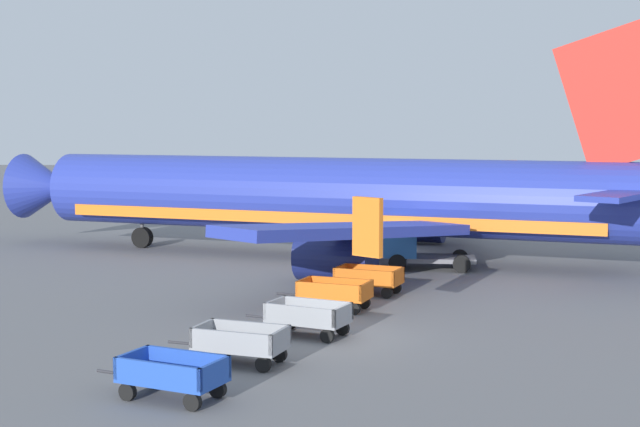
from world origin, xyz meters
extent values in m
plane|color=slate|center=(0.00, 0.00, 0.00)|extent=(220.00, 220.00, 0.00)
cylinder|color=#28389E|center=(-1.69, 16.48, 3.15)|extent=(29.88, 11.71, 3.70)
cube|color=orange|center=(-1.69, 16.48, 2.13)|extent=(26.94, 10.72, 0.56)
cone|color=#28389E|center=(-17.57, 20.96, 3.15)|extent=(4.06, 4.36, 3.63)
cube|color=#28389E|center=(0.02, 7.33, 2.48)|extent=(10.02, 11.87, 1.35)
cube|color=orange|center=(0.78, 0.36, 3.43)|extent=(0.99, 0.83, 1.90)
cylinder|color=navy|center=(-0.74, 9.16, 1.13)|extent=(3.65, 2.89, 2.10)
cube|color=#28389E|center=(4.55, 23.40, 2.48)|extent=(4.00, 13.20, 1.35)
cube|color=orange|center=(8.85, 28.94, 3.43)|extent=(1.12, 0.32, 1.90)
cylinder|color=navy|center=(2.94, 22.23, 1.13)|extent=(3.65, 2.89, 2.10)
cube|color=red|center=(11.59, 12.73, 7.90)|extent=(5.85, 1.97, 6.88)
cube|color=#28389E|center=(10.92, 9.60, 3.75)|extent=(4.39, 5.32, 0.24)
cube|color=#28389E|center=(12.66, 15.76, 3.75)|extent=(2.00, 5.27, 0.24)
cylinder|color=#4C4C51|center=(-11.79, 19.33, 1.57)|extent=(0.20, 0.20, 2.04)
cylinder|color=black|center=(-11.79, 19.33, 0.55)|extent=(1.18, 0.73, 1.10)
cylinder|color=#4C4C51|center=(0.12, 13.69, 1.57)|extent=(0.20, 0.20, 2.04)
cylinder|color=black|center=(0.12, 13.69, 0.55)|extent=(1.18, 0.73, 1.10)
cylinder|color=#4C4C51|center=(1.32, 17.92, 1.57)|extent=(0.20, 0.20, 2.04)
cylinder|color=black|center=(1.32, 17.92, 0.55)|extent=(1.18, 0.73, 1.10)
cube|color=#234CB2|center=(-3.79, -7.00, 0.48)|extent=(2.84, 2.20, 0.08)
cube|color=#234CB2|center=(-4.03, -7.61, 0.80)|extent=(2.37, 0.99, 0.55)
cube|color=#234CB2|center=(-3.56, -6.40, 0.80)|extent=(2.37, 0.99, 0.55)
cube|color=#234CB2|center=(-4.92, -6.57, 0.80)|extent=(0.59, 1.34, 0.55)
cube|color=#234CB2|center=(-2.67, -7.43, 0.80)|extent=(0.59, 1.34, 0.55)
cylinder|color=#2D2D33|center=(-5.48, -6.36, 0.44)|extent=(0.96, 0.43, 0.08)
cylinder|color=black|center=(-4.87, -7.19, 0.22)|extent=(0.47, 0.31, 0.44)
cylinder|color=black|center=(-4.47, -6.14, 0.22)|extent=(0.47, 0.31, 0.44)
cylinder|color=black|center=(-3.12, -7.86, 0.22)|extent=(0.47, 0.31, 0.44)
cylinder|color=black|center=(-2.72, -6.81, 0.22)|extent=(0.47, 0.31, 0.44)
cube|color=gray|center=(-2.66, -3.67, 0.48)|extent=(2.79, 2.03, 0.08)
cube|color=gray|center=(-2.84, -4.30, 0.80)|extent=(2.43, 0.78, 0.55)
cube|color=gray|center=(-2.49, -3.05, 0.80)|extent=(2.43, 0.78, 0.55)
cube|color=gray|center=(-3.82, -3.34, 0.80)|extent=(0.48, 1.37, 0.55)
cube|color=gray|center=(-1.51, -4.00, 0.80)|extent=(0.48, 1.37, 0.55)
cylinder|color=#2D2D33|center=(-4.40, -3.18, 0.44)|extent=(0.98, 0.35, 0.08)
cylinder|color=black|center=(-3.72, -3.95, 0.22)|extent=(0.47, 0.27, 0.44)
cylinder|color=black|center=(-3.41, -2.88, 0.22)|extent=(0.47, 0.27, 0.44)
cylinder|color=black|center=(-1.91, -4.47, 0.22)|extent=(0.47, 0.27, 0.44)
cylinder|color=black|center=(-1.61, -3.39, 0.22)|extent=(0.47, 0.27, 0.44)
cube|color=gray|center=(-1.07, -0.18, 0.48)|extent=(2.84, 2.23, 0.08)
cube|color=gray|center=(-1.31, -0.79, 0.80)|extent=(2.36, 1.02, 0.55)
cube|color=gray|center=(-0.83, 0.42, 0.80)|extent=(2.36, 1.02, 0.55)
cube|color=gray|center=(-2.18, 0.26, 0.80)|extent=(0.61, 1.34, 0.55)
cube|color=gray|center=(0.05, -0.63, 0.80)|extent=(0.61, 1.34, 0.55)
cylinder|color=#2D2D33|center=(-2.74, 0.48, 0.44)|extent=(0.96, 0.45, 0.08)
cylinder|color=black|center=(-2.15, -0.36, 0.22)|extent=(0.47, 0.31, 0.44)
cylinder|color=black|center=(-1.73, 0.68, 0.22)|extent=(0.47, 0.31, 0.44)
cylinder|color=black|center=(-0.41, -1.05, 0.22)|extent=(0.47, 0.31, 0.44)
cylinder|color=black|center=(0.01, -0.01, 0.22)|extent=(0.47, 0.31, 0.44)
cube|color=orange|center=(-0.47, 3.87, 0.48)|extent=(2.80, 2.07, 0.08)
cube|color=orange|center=(-0.66, 3.25, 0.80)|extent=(2.42, 0.82, 0.55)
cube|color=orange|center=(-0.28, 4.50, 0.80)|extent=(2.42, 0.82, 0.55)
cube|color=orange|center=(-1.62, 4.22, 0.80)|extent=(0.50, 1.37, 0.55)
cube|color=orange|center=(0.68, 3.52, 0.80)|extent=(0.50, 1.37, 0.55)
cylinder|color=#2D2D33|center=(-2.19, 4.40, 0.44)|extent=(0.98, 0.37, 0.08)
cylinder|color=black|center=(-1.53, 3.61, 0.22)|extent=(0.47, 0.28, 0.44)
cylinder|color=black|center=(-1.21, 4.68, 0.22)|extent=(0.47, 0.28, 0.44)
cylinder|color=black|center=(0.26, 3.06, 0.22)|extent=(0.47, 0.28, 0.44)
cylinder|color=black|center=(0.59, 4.14, 0.22)|extent=(0.47, 0.28, 0.44)
cube|color=orange|center=(0.69, 6.95, 0.48)|extent=(2.81, 2.12, 0.08)
cube|color=orange|center=(0.48, 6.33, 0.80)|extent=(2.40, 0.88, 0.55)
cube|color=orange|center=(0.89, 7.57, 0.80)|extent=(2.40, 0.88, 0.55)
cube|color=orange|center=(-0.45, 7.33, 0.80)|extent=(0.54, 1.36, 0.55)
cube|color=orange|center=(1.83, 6.57, 0.80)|extent=(0.54, 1.36, 0.55)
cylinder|color=#2D2D33|center=(-1.02, 7.52, 0.44)|extent=(0.97, 0.39, 0.08)
cylinder|color=black|center=(-0.38, 6.71, 0.22)|extent=(0.47, 0.29, 0.44)
cylinder|color=black|center=(-0.02, 7.78, 0.22)|extent=(0.47, 0.29, 0.44)
cylinder|color=black|center=(1.40, 6.12, 0.22)|extent=(0.47, 0.29, 0.44)
cylinder|color=black|center=(1.76, 7.18, 0.22)|extent=(0.47, 0.29, 0.44)
cube|color=slate|center=(3.87, 13.25, 0.50)|extent=(3.16, 2.00, 0.20)
cube|color=#3370B7|center=(1.90, 13.31, 1.35)|extent=(1.76, 1.95, 1.50)
cube|color=#19232D|center=(1.10, 13.34, 1.50)|extent=(0.13, 1.62, 0.67)
cylinder|color=black|center=(1.86, 12.46, 0.40)|extent=(0.81, 0.33, 0.80)
cylinder|color=black|center=(1.91, 14.17, 0.40)|extent=(0.81, 0.33, 0.80)
cylinder|color=black|center=(4.74, 12.37, 0.40)|extent=(0.81, 0.33, 0.80)
cylinder|color=black|center=(4.79, 14.07, 0.40)|extent=(0.81, 0.33, 0.80)
camera|label=1|loc=(1.44, -28.32, 6.77)|focal=50.98mm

